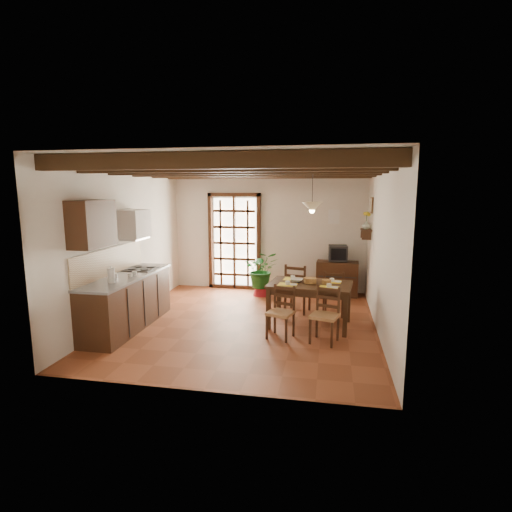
% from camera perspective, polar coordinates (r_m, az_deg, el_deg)
% --- Properties ---
extents(ground_plane, '(5.00, 5.00, 0.00)m').
position_cam_1_polar(ground_plane, '(7.24, -1.38, -9.51)').
color(ground_plane, brown).
extents(room_shell, '(4.52, 5.02, 2.81)m').
position_cam_1_polar(room_shell, '(6.87, -1.44, 4.97)').
color(room_shell, silver).
rests_on(room_shell, ground_plane).
extents(ceiling_beams, '(4.50, 4.34, 0.20)m').
position_cam_1_polar(ceiling_beams, '(6.86, -1.47, 12.27)').
color(ceiling_beams, black).
rests_on(ceiling_beams, room_shell).
extents(french_door, '(1.26, 0.11, 2.32)m').
position_cam_1_polar(french_door, '(9.48, -3.09, 2.32)').
color(french_door, white).
rests_on(french_door, ground_plane).
extents(kitchen_counter, '(0.64, 2.25, 1.38)m').
position_cam_1_polar(kitchen_counter, '(7.22, -17.88, -6.10)').
color(kitchen_counter, '#351E11').
rests_on(kitchen_counter, ground_plane).
extents(upper_cabinet, '(0.35, 0.80, 0.70)m').
position_cam_1_polar(upper_cabinet, '(6.45, -22.38, 4.28)').
color(upper_cabinet, '#351E11').
rests_on(upper_cabinet, room_shell).
extents(range_hood, '(0.38, 0.60, 0.54)m').
position_cam_1_polar(range_hood, '(7.53, -17.02, 4.33)').
color(range_hood, white).
rests_on(range_hood, room_shell).
extents(counter_items, '(0.50, 1.43, 0.25)m').
position_cam_1_polar(counter_items, '(7.19, -17.73, -2.18)').
color(counter_items, black).
rests_on(counter_items, kitchen_counter).
extents(dining_table, '(1.48, 1.04, 0.76)m').
position_cam_1_polar(dining_table, '(6.98, 7.71, -4.65)').
color(dining_table, '#341F11').
rests_on(dining_table, ground_plane).
extents(chair_near_left, '(0.47, 0.46, 0.84)m').
position_cam_1_polar(chair_near_left, '(6.48, 3.55, -9.36)').
color(chair_near_left, '#A77346').
rests_on(chair_near_left, ground_plane).
extents(chair_near_right, '(0.49, 0.48, 0.87)m').
position_cam_1_polar(chair_near_right, '(6.37, 9.77, -9.75)').
color(chair_near_right, '#A77346').
rests_on(chair_near_right, ground_plane).
extents(chair_far_left, '(0.53, 0.51, 0.95)m').
position_cam_1_polar(chair_far_left, '(7.81, 5.94, -5.84)').
color(chair_far_left, '#A77346').
rests_on(chair_far_left, ground_plane).
extents(chair_far_right, '(0.44, 0.43, 0.87)m').
position_cam_1_polar(chair_far_right, '(7.73, 11.07, -6.34)').
color(chair_far_right, '#A77346').
rests_on(chair_far_right, ground_plane).
extents(table_setting, '(1.02, 0.68, 0.09)m').
position_cam_1_polar(table_setting, '(6.95, 7.74, -3.61)').
color(table_setting, yellow).
rests_on(table_setting, dining_table).
extents(table_bowl, '(0.26, 0.26, 0.05)m').
position_cam_1_polar(table_bowl, '(7.04, 5.80, -3.46)').
color(table_bowl, white).
rests_on(table_bowl, dining_table).
extents(sideboard, '(0.93, 0.45, 0.77)m').
position_cam_1_polar(sideboard, '(9.14, 11.50, -3.16)').
color(sideboard, '#351E11').
rests_on(sideboard, ground_plane).
extents(crt_tv, '(0.42, 0.39, 0.34)m').
position_cam_1_polar(crt_tv, '(9.03, 11.62, 0.41)').
color(crt_tv, black).
rests_on(crt_tv, sideboard).
extents(fuse_box, '(0.25, 0.03, 0.32)m').
position_cam_1_polar(fuse_box, '(9.20, 11.06, 5.53)').
color(fuse_box, white).
rests_on(fuse_box, room_shell).
extents(plant_pot, '(0.38, 0.38, 0.23)m').
position_cam_1_polar(plant_pot, '(9.02, 0.80, -4.95)').
color(plant_pot, maroon).
rests_on(plant_pot, ground_plane).
extents(potted_plant, '(2.24, 2.04, 2.15)m').
position_cam_1_polar(potted_plant, '(8.91, 0.81, -2.08)').
color(potted_plant, '#144C19').
rests_on(potted_plant, ground_plane).
extents(wall_shelf, '(0.20, 0.42, 0.20)m').
position_cam_1_polar(wall_shelf, '(8.37, 15.44, 3.34)').
color(wall_shelf, '#351E11').
rests_on(wall_shelf, room_shell).
extents(shelf_vase, '(0.15, 0.15, 0.15)m').
position_cam_1_polar(shelf_vase, '(8.36, 15.48, 4.29)').
color(shelf_vase, '#B2BFB2').
rests_on(shelf_vase, wall_shelf).
extents(shelf_flowers, '(0.14, 0.14, 0.36)m').
position_cam_1_polar(shelf_flowers, '(8.34, 15.55, 5.71)').
color(shelf_flowers, yellow).
rests_on(shelf_flowers, shelf_vase).
extents(framed_picture, '(0.03, 0.32, 0.32)m').
position_cam_1_polar(framed_picture, '(8.34, 16.18, 7.01)').
color(framed_picture, brown).
rests_on(framed_picture, room_shell).
extents(pendant_lamp, '(0.36, 0.36, 0.84)m').
position_cam_1_polar(pendant_lamp, '(6.88, 8.02, 7.08)').
color(pendant_lamp, black).
rests_on(pendant_lamp, room_shell).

